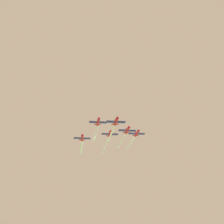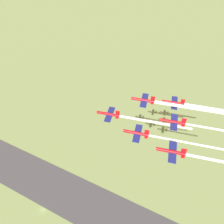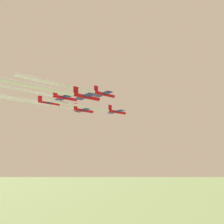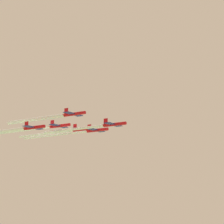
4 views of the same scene
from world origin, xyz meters
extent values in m
plane|color=#6B7F4C|center=(0.00, 0.00, 0.00)|extent=(3000.00, 3000.00, 0.00)
cube|color=#38383D|center=(44.08, -28.27, 0.10)|extent=(307.12, 408.72, 0.20)
cylinder|color=#B20C14|center=(44.08, -28.27, 107.48)|extent=(8.15, 7.57, 1.21)
cube|color=navy|center=(44.57, -28.72, 107.48)|extent=(8.18, 8.62, 0.20)
cube|color=#B20C14|center=(47.09, -31.01, 109.00)|extent=(1.41, 1.30, 2.42)
cube|color=#B20C14|center=(47.09, -31.01, 107.48)|extent=(3.27, 3.42, 0.13)
cylinder|color=#B20C14|center=(48.59, -42.84, 107.67)|extent=(8.15, 7.57, 1.21)
cube|color=navy|center=(49.08, -43.29, 107.67)|extent=(8.18, 8.62, 0.20)
cube|color=#B20C14|center=(51.61, -45.59, 109.19)|extent=(1.41, 1.30, 2.42)
cube|color=#B20C14|center=(51.61, -45.59, 107.67)|extent=(3.27, 3.42, 0.13)
cylinder|color=#B20C14|center=(59.01, -31.41, 111.65)|extent=(8.15, 7.57, 1.21)
cube|color=navy|center=(59.50, -31.85, 111.65)|extent=(8.18, 8.62, 0.20)
cube|color=#B20C14|center=(62.02, -34.15, 113.17)|extent=(1.41, 1.30, 2.42)
cube|color=#B20C14|center=(62.02, -34.15, 111.65)|extent=(3.27, 3.42, 0.13)
cylinder|color=#B20C14|center=(53.11, -57.41, 110.39)|extent=(8.15, 7.57, 1.21)
cube|color=navy|center=(53.60, -57.86, 110.39)|extent=(8.18, 8.62, 0.20)
cube|color=#B20C14|center=(56.12, -60.16, 111.91)|extent=(1.41, 1.30, 2.42)
cube|color=#B20C14|center=(56.12, -60.16, 110.39)|extent=(3.27, 3.42, 0.13)
cylinder|color=#B20C14|center=(63.52, -45.98, 109.56)|extent=(8.15, 7.57, 1.21)
cube|color=navy|center=(64.01, -46.42, 109.56)|extent=(8.18, 8.62, 0.20)
cube|color=#B20C14|center=(66.54, -48.72, 111.07)|extent=(1.41, 1.30, 2.42)
cube|color=#B20C14|center=(66.54, -48.72, 109.56)|extent=(3.27, 3.42, 0.13)
cylinder|color=#B20C14|center=(73.94, -34.54, 106.54)|extent=(8.15, 7.57, 1.21)
cube|color=navy|center=(74.43, -34.98, 106.54)|extent=(8.18, 8.62, 0.20)
cube|color=#B20C14|center=(76.95, -37.28, 108.06)|extent=(1.41, 1.30, 2.42)
cube|color=#B20C14|center=(76.95, -37.28, 106.54)|extent=(3.27, 3.42, 0.13)
cylinder|color=white|center=(58.60, -41.49, 107.48)|extent=(22.37, 20.50, 0.99)
cylinder|color=white|center=(64.97, -57.75, 107.67)|extent=(25.94, 23.73, 0.78)
cylinder|color=white|center=(73.49, -44.59, 111.65)|extent=(22.57, 20.73, 1.40)
cylinder|color=white|center=(88.80, -48.08, 106.54)|extent=(23.26, 21.34, 1.27)
camera|label=1|loc=(-46.64, 80.01, 56.44)|focal=50.00mm
camera|label=2|loc=(14.24, -87.66, 171.45)|focal=35.00mm
camera|label=3|loc=(141.00, -15.86, 87.00)|focal=35.00mm
camera|label=4|loc=(77.19, 165.52, 70.78)|focal=85.00mm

